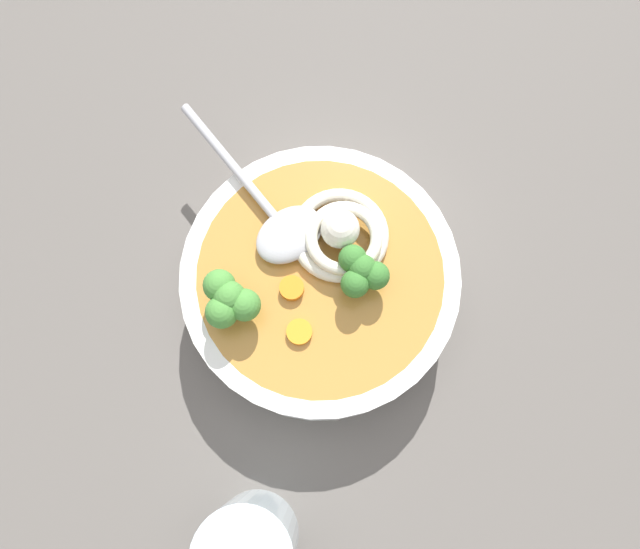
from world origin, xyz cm
name	(u,v)px	position (x,y,z in cm)	size (l,w,h in cm)	color
table_slab	(301,286)	(0.00, 0.00, 1.31)	(98.56, 98.56, 2.62)	#5B5651
soup_bowl	(320,284)	(2.06, -0.03, 5.87)	(23.25, 23.25, 6.30)	white
noodle_pile	(341,234)	(2.21, 3.50, 10.05)	(9.02, 8.84, 3.62)	silver
soup_spoon	(279,222)	(-2.88, 2.28, 9.72)	(17.02, 10.36, 1.60)	#B7B7BC
broccoli_floret_rear	(362,271)	(5.13, 1.13, 11.13)	(4.46, 3.84, 3.53)	#7A9E60
broccoli_floret_beside_noodles	(229,300)	(-3.00, -5.58, 11.40)	(5.01, 4.32, 3.97)	#7A9E60
carrot_slice_beside_chili	(299,332)	(2.74, -5.07, 9.19)	(2.08, 2.08, 0.55)	orange
carrot_slice_left	(292,288)	(0.57, -2.17, 9.29)	(2.00, 2.00, 0.74)	orange
drinking_glass	(250,545)	(6.62, -20.96, 7.68)	(7.09, 7.09, 10.13)	silver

